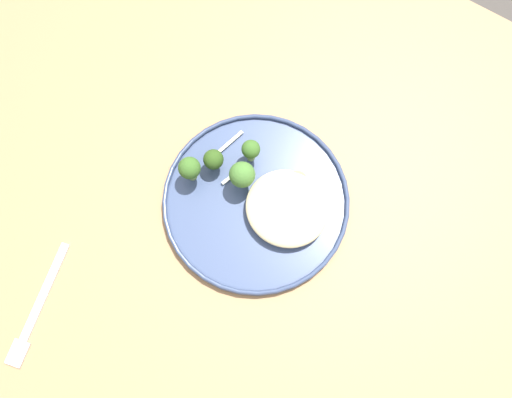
{
  "coord_description": "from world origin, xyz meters",
  "views": [
    {
      "loc": [
        -0.06,
        0.19,
        1.47
      ],
      "look_at": [
        0.05,
        0.02,
        0.76
      ],
      "focal_mm": 33.95,
      "sensor_mm": 36.0,
      "label": 1
    }
  ],
  "objects_px": {
    "seared_scallop_center_golden": "(294,215)",
    "dinner_fork": "(38,308)",
    "seared_scallop_tiny_bay": "(297,181)",
    "broccoli_floret_split_head": "(251,150)",
    "seared_scallop_half_hidden": "(259,218)",
    "broccoli_floret_center_pile": "(213,160)",
    "dinner_plate": "(256,201)",
    "broccoli_floret_left_leaning": "(190,169)",
    "seared_scallop_right_edge": "(309,208)",
    "broccoli_floret_tall_stalk": "(242,175)",
    "seared_scallop_front_small": "(274,199)",
    "seared_scallop_rear_pale": "(278,216)",
    "seared_scallop_tilted_round": "(276,232)"
  },
  "relations": [
    {
      "from": "seared_scallop_rear_pale",
      "to": "dinner_fork",
      "type": "xyz_separation_m",
      "value": [
        0.23,
        0.31,
        -0.02
      ]
    },
    {
      "from": "dinner_plate",
      "to": "seared_scallop_half_hidden",
      "type": "relative_size",
      "value": 12.85
    },
    {
      "from": "seared_scallop_front_small",
      "to": "broccoli_floret_split_head",
      "type": "xyz_separation_m",
      "value": [
        0.07,
        -0.04,
        0.02
      ]
    },
    {
      "from": "broccoli_floret_split_head",
      "to": "broccoli_floret_tall_stalk",
      "type": "bearing_deg",
      "value": 105.79
    },
    {
      "from": "seared_scallop_right_edge",
      "to": "broccoli_floret_left_leaning",
      "type": "bearing_deg",
      "value": 15.8
    },
    {
      "from": "seared_scallop_half_hidden",
      "to": "dinner_fork",
      "type": "height_order",
      "value": "seared_scallop_half_hidden"
    },
    {
      "from": "seared_scallop_tilted_round",
      "to": "broccoli_floret_center_pile",
      "type": "xyz_separation_m",
      "value": [
        0.14,
        -0.04,
        0.02
      ]
    },
    {
      "from": "seared_scallop_tilted_round",
      "to": "broccoli_floret_split_head",
      "type": "xyz_separation_m",
      "value": [
        0.1,
        -0.08,
        0.02
      ]
    },
    {
      "from": "seared_scallop_center_golden",
      "to": "dinner_fork",
      "type": "bearing_deg",
      "value": 52.44
    },
    {
      "from": "dinner_plate",
      "to": "seared_scallop_front_small",
      "type": "xyz_separation_m",
      "value": [
        -0.02,
        -0.01,
        0.01
      ]
    },
    {
      "from": "seared_scallop_center_golden",
      "to": "broccoli_floret_center_pile",
      "type": "height_order",
      "value": "broccoli_floret_center_pile"
    },
    {
      "from": "seared_scallop_half_hidden",
      "to": "dinner_plate",
      "type": "bearing_deg",
      "value": -49.08
    },
    {
      "from": "seared_scallop_tiny_bay",
      "to": "dinner_fork",
      "type": "relative_size",
      "value": 0.17
    },
    {
      "from": "seared_scallop_half_hidden",
      "to": "broccoli_floret_split_head",
      "type": "bearing_deg",
      "value": -50.45
    },
    {
      "from": "broccoli_floret_tall_stalk",
      "to": "seared_scallop_right_edge",
      "type": "bearing_deg",
      "value": -170.54
    },
    {
      "from": "broccoli_floret_tall_stalk",
      "to": "broccoli_floret_left_leaning",
      "type": "bearing_deg",
      "value": 24.56
    },
    {
      "from": "seared_scallop_right_edge",
      "to": "broccoli_floret_split_head",
      "type": "xyz_separation_m",
      "value": [
        0.12,
        -0.02,
        0.02
      ]
    },
    {
      "from": "seared_scallop_half_hidden",
      "to": "seared_scallop_center_golden",
      "type": "bearing_deg",
      "value": -142.89
    },
    {
      "from": "seared_scallop_right_edge",
      "to": "dinner_fork",
      "type": "xyz_separation_m",
      "value": [
        0.26,
        0.34,
        -0.02
      ]
    },
    {
      "from": "broccoli_floret_center_pile",
      "to": "dinner_plate",
      "type": "bearing_deg",
      "value": 171.48
    },
    {
      "from": "seared_scallop_right_edge",
      "to": "broccoli_floret_tall_stalk",
      "type": "bearing_deg",
      "value": 9.46
    },
    {
      "from": "seared_scallop_tiny_bay",
      "to": "broccoli_floret_left_leaning",
      "type": "height_order",
      "value": "broccoli_floret_left_leaning"
    },
    {
      "from": "dinner_plate",
      "to": "seared_scallop_rear_pale",
      "type": "bearing_deg",
      "value": 173.4
    },
    {
      "from": "broccoli_floret_center_pile",
      "to": "broccoli_floret_tall_stalk",
      "type": "height_order",
      "value": "broccoli_floret_tall_stalk"
    },
    {
      "from": "seared_scallop_half_hidden",
      "to": "broccoli_floret_left_leaning",
      "type": "distance_m",
      "value": 0.13
    },
    {
      "from": "dinner_fork",
      "to": "seared_scallop_tiny_bay",
      "type": "bearing_deg",
      "value": -121.15
    },
    {
      "from": "seared_scallop_half_hidden",
      "to": "seared_scallop_tilted_round",
      "type": "distance_m",
      "value": 0.03
    },
    {
      "from": "broccoli_floret_center_pile",
      "to": "broccoli_floret_left_leaning",
      "type": "bearing_deg",
      "value": 58.76
    },
    {
      "from": "dinner_plate",
      "to": "seared_scallop_half_hidden",
      "type": "distance_m",
      "value": 0.03
    },
    {
      "from": "seared_scallop_rear_pale",
      "to": "seared_scallop_front_small",
      "type": "bearing_deg",
      "value": -44.23
    },
    {
      "from": "dinner_fork",
      "to": "dinner_plate",
      "type": "bearing_deg",
      "value": -120.65
    },
    {
      "from": "seared_scallop_front_small",
      "to": "seared_scallop_tilted_round",
      "type": "relative_size",
      "value": 1.19
    },
    {
      "from": "seared_scallop_tiny_bay",
      "to": "dinner_plate",
      "type": "bearing_deg",
      "value": 56.26
    },
    {
      "from": "broccoli_floret_split_head",
      "to": "dinner_fork",
      "type": "height_order",
      "value": "broccoli_floret_split_head"
    },
    {
      "from": "broccoli_floret_center_pile",
      "to": "broccoli_floret_split_head",
      "type": "distance_m",
      "value": 0.06
    },
    {
      "from": "seared_scallop_center_golden",
      "to": "broccoli_floret_tall_stalk",
      "type": "distance_m",
      "value": 0.1
    },
    {
      "from": "dinner_plate",
      "to": "seared_scallop_tiny_bay",
      "type": "bearing_deg",
      "value": -123.74
    },
    {
      "from": "seared_scallop_center_golden",
      "to": "dinner_fork",
      "type": "xyz_separation_m",
      "value": [
        0.25,
        0.32,
        -0.02
      ]
    },
    {
      "from": "seared_scallop_half_hidden",
      "to": "broccoli_floret_center_pile",
      "type": "xyz_separation_m",
      "value": [
        0.1,
        -0.04,
        0.02
      ]
    },
    {
      "from": "seared_scallop_front_small",
      "to": "seared_scallop_half_hidden",
      "type": "height_order",
      "value": "seared_scallop_front_small"
    },
    {
      "from": "broccoli_floret_left_leaning",
      "to": "dinner_fork",
      "type": "distance_m",
      "value": 0.3
    },
    {
      "from": "seared_scallop_front_small",
      "to": "seared_scallop_center_golden",
      "type": "relative_size",
      "value": 0.96
    },
    {
      "from": "seared_scallop_center_golden",
      "to": "seared_scallop_half_hidden",
      "type": "bearing_deg",
      "value": 37.11
    },
    {
      "from": "dinner_plate",
      "to": "seared_scallop_front_small",
      "type": "distance_m",
      "value": 0.03
    },
    {
      "from": "seared_scallop_tilted_round",
      "to": "seared_scallop_right_edge",
      "type": "bearing_deg",
      "value": -110.97
    },
    {
      "from": "broccoli_floret_split_head",
      "to": "seared_scallop_center_golden",
      "type": "bearing_deg",
      "value": 157.11
    },
    {
      "from": "seared_scallop_rear_pale",
      "to": "broccoli_floret_center_pile",
      "type": "xyz_separation_m",
      "value": [
        0.13,
        -0.02,
        0.02
      ]
    },
    {
      "from": "seared_scallop_half_hidden",
      "to": "dinner_fork",
      "type": "bearing_deg",
      "value": 54.76
    },
    {
      "from": "seared_scallop_rear_pale",
      "to": "broccoli_floret_left_leaning",
      "type": "relative_size",
      "value": 0.42
    },
    {
      "from": "broccoli_floret_left_leaning",
      "to": "dinner_fork",
      "type": "height_order",
      "value": "broccoli_floret_left_leaning"
    }
  ]
}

